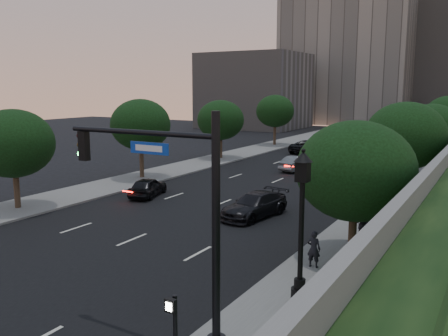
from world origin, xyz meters
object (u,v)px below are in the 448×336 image
Objects in this scene: street_lamp at (301,235)px; sedan_far_right at (365,156)px; traffic_signal_mast at (184,225)px; sedan_far_left at (310,147)px; pedestrian_c at (371,223)px; sedan_near_right at (255,205)px; pedestrian_b at (362,223)px; sedan_near_left at (148,187)px; sedan_mid_left at (298,163)px; pedestrian_a at (314,249)px.

sedan_far_right is (-6.00, 33.12, -1.83)m from street_lamp.
sedan_far_right is at bearing 96.03° from traffic_signal_mast.
sedan_far_left is 3.61× the size of pedestrian_c.
traffic_signal_mast is at bearing 60.37° from pedestrian_c.
sedan_far_right is at bearing 97.67° from sedan_near_right.
pedestrian_b is at bearing 129.90° from sedan_far_left.
sedan_near_right is 6.95m from pedestrian_b.
sedan_near_right is (8.98, -1.05, 0.04)m from sedan_near_left.
sedan_far_right is (0.66, 23.40, 0.09)m from sedan_near_right.
sedan_far_right is at bearing -129.65° from sedan_near_left.
pedestrian_b is at bearing -4.09° from sedan_near_right.
sedan_near_right is (-4.58, 13.67, -2.95)m from traffic_signal_mast.
pedestrian_b is at bearing 79.79° from traffic_signal_mast.
sedan_mid_left is 20.21m from pedestrian_c.
sedan_near_left is at bearing 82.33° from sedan_mid_left.
street_lamp is (2.09, 3.95, -1.04)m from traffic_signal_mast.
sedan_mid_left is at bearing -105.81° from sedan_far_right.
sedan_near_right reaches higher than sedan_mid_left.
pedestrian_a is at bearing 137.74° from sedan_near_left.
sedan_near_right is 2.87× the size of pedestrian_b.
sedan_near_right is 1.05× the size of sedan_far_right.
sedan_far_right is 3.01× the size of pedestrian_a.
pedestrian_a is (9.61, -22.41, 0.23)m from sedan_mid_left.
sedan_far_left reaches higher than sedan_near_left.
traffic_signal_mast is 31.15m from sedan_mid_left.
pedestrian_c is (2.45, 12.76, -2.75)m from traffic_signal_mast.
sedan_mid_left is at bearing -76.70° from pedestrian_c.
sedan_mid_left is 12.55m from sedan_far_left.
street_lamp is 8.27m from pedestrian_b.
pedestrian_a is (12.95, -34.51, 0.17)m from sedan_far_left.
pedestrian_b reaches higher than pedestrian_a.
sedan_mid_left is 0.77× the size of sedan_far_left.
sedan_mid_left is at bearing 112.18° from sedan_near_right.
street_lamp is 3.57× the size of pedestrian_a.
pedestrian_a is at bearing 79.90° from pedestrian_b.
street_lamp is at bearing 124.96° from sedan_far_left.
pedestrian_a is at bearing -64.46° from sedan_far_right.
pedestrian_b is (2.17, 12.06, -2.66)m from traffic_signal_mast.
pedestrian_b is at bearing 131.93° from sedan_mid_left.
traffic_signal_mast is 12.54m from pedestrian_b.
street_lamp is 3.66× the size of pedestrian_c.
sedan_near_right is at bearing -48.38° from pedestrian_a.
pedestrian_c is (6.36, -24.31, 0.11)m from sedan_far_right.
street_lamp is 1.31× the size of sedan_mid_left.
sedan_far_right is (9.65, 22.35, 0.12)m from sedan_near_left.
sedan_far_left is (1.94, 27.26, 0.08)m from sedan_near_left.
sedan_mid_left is (5.28, 15.16, 0.02)m from sedan_near_left.
sedan_near_left is at bearing 145.47° from street_lamp.
street_lamp is at bearing -64.23° from sedan_far_right.
sedan_near_left is 0.94× the size of sedan_mid_left.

